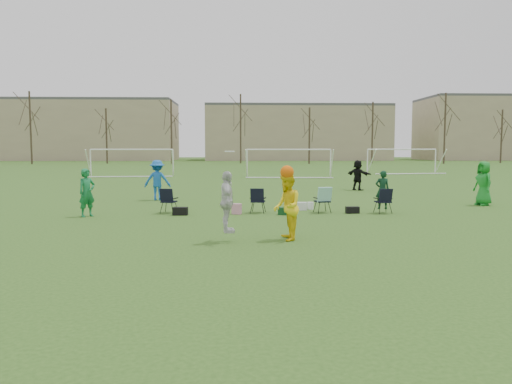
{
  "coord_description": "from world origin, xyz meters",
  "views": [
    {
      "loc": [
        -0.41,
        -11.49,
        2.51
      ],
      "look_at": [
        0.1,
        2.84,
        1.25
      ],
      "focal_mm": 35.0,
      "sensor_mm": 36.0,
      "label": 1
    }
  ],
  "objects_px": {
    "fielder_green_far": "(483,183)",
    "fielder_black": "(358,175)",
    "center_contest": "(266,204)",
    "fielder_green_near": "(87,193)",
    "goal_right": "(402,154)",
    "goal_left": "(132,155)",
    "fielder_blue": "(157,180)",
    "goal_mid": "(289,155)"
  },
  "relations": [
    {
      "from": "center_contest",
      "to": "goal_right",
      "type": "relative_size",
      "value": 0.33
    },
    {
      "from": "center_contest",
      "to": "goal_right",
      "type": "bearing_deg",
      "value": 66.57
    },
    {
      "from": "fielder_blue",
      "to": "fielder_green_near",
      "type": "bearing_deg",
      "value": 72.19
    },
    {
      "from": "fielder_black",
      "to": "goal_mid",
      "type": "relative_size",
      "value": 0.24
    },
    {
      "from": "fielder_green_near",
      "to": "fielder_green_far",
      "type": "bearing_deg",
      "value": -37.63
    },
    {
      "from": "fielder_green_far",
      "to": "center_contest",
      "type": "xyz_separation_m",
      "value": [
        -10.02,
        -8.12,
        0.03
      ]
    },
    {
      "from": "center_contest",
      "to": "goal_left",
      "type": "distance_m",
      "value": 33.76
    },
    {
      "from": "fielder_black",
      "to": "center_contest",
      "type": "bearing_deg",
      "value": 119.31
    },
    {
      "from": "goal_left",
      "to": "goal_right",
      "type": "xyz_separation_m",
      "value": [
        26.0,
        4.0,
        0.0
      ]
    },
    {
      "from": "fielder_black",
      "to": "center_contest",
      "type": "xyz_separation_m",
      "value": [
        -6.4,
        -16.23,
        0.1
      ]
    },
    {
      "from": "center_contest",
      "to": "fielder_green_far",
      "type": "bearing_deg",
      "value": 39.01
    },
    {
      "from": "fielder_green_near",
      "to": "fielder_black",
      "type": "height_order",
      "value": "fielder_black"
    },
    {
      "from": "fielder_green_near",
      "to": "goal_left",
      "type": "height_order",
      "value": "goal_left"
    },
    {
      "from": "goal_left",
      "to": "fielder_green_near",
      "type": "bearing_deg",
      "value": -86.52
    },
    {
      "from": "fielder_black",
      "to": "goal_mid",
      "type": "bearing_deg",
      "value": -27.97
    },
    {
      "from": "goal_right",
      "to": "fielder_green_near",
      "type": "bearing_deg",
      "value": -133.25
    },
    {
      "from": "fielder_green_far",
      "to": "goal_mid",
      "type": "relative_size",
      "value": 0.26
    },
    {
      "from": "goal_left",
      "to": "goal_right",
      "type": "distance_m",
      "value": 26.31
    },
    {
      "from": "fielder_blue",
      "to": "goal_right",
      "type": "distance_m",
      "value": 32.44
    },
    {
      "from": "fielder_blue",
      "to": "goal_mid",
      "type": "bearing_deg",
      "value": -115.48
    },
    {
      "from": "fielder_black",
      "to": "goal_right",
      "type": "xyz_separation_m",
      "value": [
        9.25,
        19.9,
        1.02
      ]
    },
    {
      "from": "center_contest",
      "to": "fielder_blue",
      "type": "bearing_deg",
      "value": 113.27
    },
    {
      "from": "goal_left",
      "to": "goal_mid",
      "type": "height_order",
      "value": "same"
    },
    {
      "from": "fielder_black",
      "to": "goal_mid",
      "type": "distance_m",
      "value": 14.2
    },
    {
      "from": "fielder_green_far",
      "to": "fielder_black",
      "type": "xyz_separation_m",
      "value": [
        -3.62,
        8.11,
        -0.07
      ]
    },
    {
      "from": "fielder_black",
      "to": "goal_right",
      "type": "distance_m",
      "value": 21.97
    },
    {
      "from": "goal_mid",
      "to": "fielder_black",
      "type": "bearing_deg",
      "value": -74.81
    },
    {
      "from": "fielder_green_far",
      "to": "center_contest",
      "type": "height_order",
      "value": "center_contest"
    },
    {
      "from": "fielder_green_near",
      "to": "goal_mid",
      "type": "height_order",
      "value": "goal_mid"
    },
    {
      "from": "fielder_blue",
      "to": "goal_left",
      "type": "relative_size",
      "value": 0.26
    },
    {
      "from": "center_contest",
      "to": "fielder_black",
      "type": "bearing_deg",
      "value": 68.47
    },
    {
      "from": "fielder_green_near",
      "to": "fielder_blue",
      "type": "height_order",
      "value": "fielder_blue"
    },
    {
      "from": "fielder_green_near",
      "to": "goal_right",
      "type": "distance_m",
      "value": 38.07
    },
    {
      "from": "fielder_black",
      "to": "goal_left",
      "type": "height_order",
      "value": "goal_left"
    },
    {
      "from": "fielder_green_far",
      "to": "goal_left",
      "type": "relative_size",
      "value": 0.26
    },
    {
      "from": "fielder_green_far",
      "to": "goal_left",
      "type": "distance_m",
      "value": 31.5
    },
    {
      "from": "fielder_green_far",
      "to": "goal_mid",
      "type": "height_order",
      "value": "goal_mid"
    },
    {
      "from": "fielder_black",
      "to": "goal_mid",
      "type": "height_order",
      "value": "goal_mid"
    },
    {
      "from": "goal_left",
      "to": "center_contest",
      "type": "bearing_deg",
      "value": -77.15
    },
    {
      "from": "fielder_blue",
      "to": "center_contest",
      "type": "height_order",
      "value": "center_contest"
    },
    {
      "from": "center_contest",
      "to": "goal_left",
      "type": "xyz_separation_m",
      "value": [
        -10.35,
        32.12,
        0.92
      ]
    },
    {
      "from": "fielder_green_far",
      "to": "goal_right",
      "type": "bearing_deg",
      "value": 154.66
    }
  ]
}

